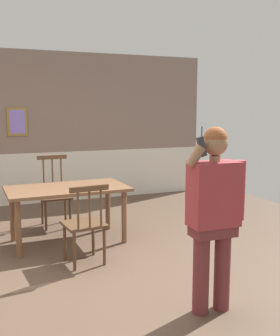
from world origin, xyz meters
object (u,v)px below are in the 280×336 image
chair_by_doorway (55,194)px  person_figure (214,209)px  dining_table (67,194)px  chair_near_window (85,224)px

chair_by_doorway → person_figure: bearing=104.7°
dining_table → person_figure: person_figure is taller
dining_table → chair_by_doorway: size_ratio=1.49×
chair_near_window → chair_by_doorway: 1.63m
dining_table → chair_by_doorway: bearing=92.1°
chair_by_doorway → person_figure: (0.83, -3.07, 0.43)m
chair_by_doorway → person_figure: size_ratio=0.65×
chair_by_doorway → chair_near_window: bearing=91.8°
person_figure → chair_by_doorway: bearing=-73.9°
person_figure → chair_near_window: bearing=-61.0°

